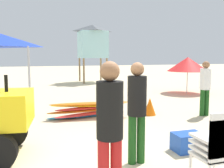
{
  "coord_description": "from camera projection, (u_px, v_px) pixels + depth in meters",
  "views": [
    {
      "loc": [
        -0.81,
        -3.82,
        1.85
      ],
      "look_at": [
        1.26,
        2.81,
        1.06
      ],
      "focal_mm": 40.78,
      "sensor_mm": 36.0,
      "label": 1
    }
  ],
  "objects": [
    {
      "name": "stacked_plastic_chairs",
      "position": [
        218.0,
        144.0,
        3.45
      ],
      "size": [
        0.48,
        0.48,
        1.11
      ],
      "color": "white",
      "rests_on": "ground"
    },
    {
      "name": "surfboard_pile",
      "position": [
        87.0,
        109.0,
        7.54
      ],
      "size": [
        2.57,
        0.81,
        0.48
      ],
      "color": "#268CCC",
      "rests_on": "ground"
    },
    {
      "name": "lifeguard_near_center",
      "position": [
        110.0,
        125.0,
        3.01
      ],
      "size": [
        0.32,
        0.32,
        1.78
      ],
      "color": "red",
      "rests_on": "ground"
    },
    {
      "name": "lifeguard_near_right",
      "position": [
        137.0,
        106.0,
        4.27
      ],
      "size": [
        0.32,
        0.32,
        1.73
      ],
      "color": "#194C19",
      "rests_on": "ground"
    },
    {
      "name": "lifeguard_far_right",
      "position": [
        205.0,
        85.0,
        7.7
      ],
      "size": [
        0.32,
        0.32,
        1.67
      ],
      "color": "#194C19",
      "rests_on": "ground"
    },
    {
      "name": "lifeguard_tower",
      "position": [
        93.0,
        41.0,
        17.31
      ],
      "size": [
        1.98,
        1.98,
        3.9
      ],
      "color": "olive",
      "rests_on": "ground"
    },
    {
      "name": "beach_umbrella_left",
      "position": [
        188.0,
        64.0,
        12.39
      ],
      "size": [
        1.98,
        1.98,
        1.76
      ],
      "color": "beige",
      "rests_on": "ground"
    },
    {
      "name": "traffic_cone_near",
      "position": [
        150.0,
        106.0,
        7.86
      ],
      "size": [
        0.38,
        0.38,
        0.54
      ],
      "primitive_type": "cone",
      "color": "orange",
      "rests_on": "ground"
    },
    {
      "name": "cooler_box",
      "position": [
        188.0,
        142.0,
        4.91
      ],
      "size": [
        0.57,
        0.4,
        0.35
      ],
      "primitive_type": "cube",
      "color": "blue",
      "rests_on": "ground"
    }
  ]
}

